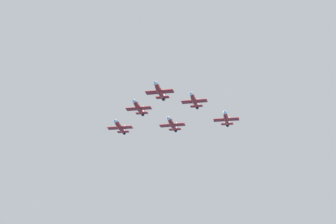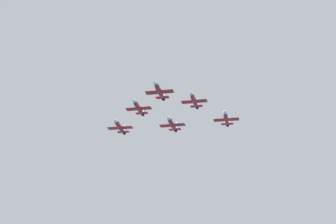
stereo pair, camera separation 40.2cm
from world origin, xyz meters
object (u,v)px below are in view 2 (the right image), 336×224
Objects in this scene: jet_lead at (159,91)px; jet_left_outer at (226,119)px; jet_slot_rear at (172,124)px; jet_right_wingman at (138,107)px; jet_left_wingman at (194,100)px; jet_right_outer at (120,127)px.

jet_lead reaches higher than jet_left_outer.
jet_left_outer is 0.99× the size of jet_slot_rear.
jet_slot_rear is at bearing 140.01° from jet_right_wingman.
jet_left_wingman is 0.99× the size of jet_right_wingman.
jet_right_wingman reaches higher than jet_slot_rear.
jet_slot_rear is (-20.99, 2.94, -0.82)m from jet_left_outer.
jet_left_outer reaches higher than jet_right_outer.
jet_right_wingman is 16.61m from jet_slot_rear.
jet_right_wingman is (-20.99, 2.94, -1.26)m from jet_left_wingman.
jet_left_outer is at bearing 89.15° from jet_right_outer.
jet_left_outer is at bearing 111.79° from jet_right_wingman.
jet_right_outer is (-29.75, 16.75, -3.78)m from jet_left_wingman.
jet_left_outer is (12.22, 10.88, -3.32)m from jet_left_wingman.
jet_lead is 1.01× the size of jet_slot_rear.
jet_lead reaches higher than jet_slot_rear.
jet_right_wingman is at bearing -69.62° from jet_left_outer.
jet_lead is 1.02× the size of jet_left_outer.
jet_lead is at bearing 40.74° from jet_right_wingman.
jet_right_outer is at bearing -110.28° from jet_left_wingman.
jet_left_wingman reaches higher than jet_right_outer.
jet_right_wingman is 0.97× the size of jet_right_outer.
jet_left_outer is (24.45, 21.75, -2.70)m from jet_lead.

